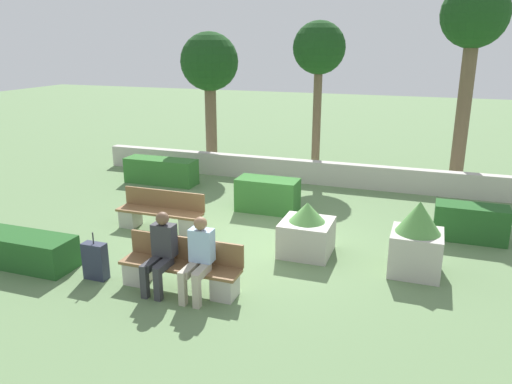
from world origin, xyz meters
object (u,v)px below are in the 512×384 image
object	(u,v)px
person_seated_woman	(199,255)
bench_left_side	(161,215)
planter_corner_left	(307,231)
suitcase	(95,261)
tree_center_right	(474,24)
person_seated_man	(161,249)
planter_corner_right	(417,240)
tree_center_left	(319,51)
tree_leftmost	(210,65)
bench_front	(181,270)

from	to	relation	value
person_seated_woman	bench_left_side	bearing A→B (deg)	130.96
planter_corner_left	suitcase	distance (m)	3.88
bench_left_side	tree_center_right	size ratio (longest dim) A/B	0.35
person_seated_man	suitcase	size ratio (longest dim) A/B	1.55
bench_left_side	planter_corner_right	distance (m)	5.33
person_seated_man	tree_center_left	distance (m)	9.11
person_seated_man	tree_leftmost	bearing A→B (deg)	109.15
bench_front	tree_center_left	size ratio (longest dim) A/B	0.46
person_seated_woman	tree_leftmost	bearing A→B (deg)	113.16
person_seated_man	bench_left_side	bearing A→B (deg)	120.49
planter_corner_right	tree_leftmost	bearing A→B (deg)	136.98
tree_leftmost	person_seated_woman	bearing A→B (deg)	-66.84
bench_left_side	person_seated_man	distance (m)	2.83
tree_leftmost	tree_center_right	size ratio (longest dim) A/B	0.77
person_seated_woman	suitcase	distance (m)	1.99
person_seated_woman	tree_leftmost	distance (m)	9.45
tree_center_left	planter_corner_right	bearing A→B (deg)	-63.17
tree_leftmost	tree_center_right	xyz separation A→B (m)	(7.63, 0.03, 1.16)
bench_left_side	suitcase	bearing A→B (deg)	-74.75
planter_corner_left	tree_center_left	bearing A→B (deg)	101.60
planter_corner_left	person_seated_man	bearing A→B (deg)	-130.27
planter_corner_right	tree_leftmost	size ratio (longest dim) A/B	0.31
tree_leftmost	suitcase	bearing A→B (deg)	-79.01
bench_left_side	person_seated_man	xyz separation A→B (m)	(1.42, -2.41, 0.40)
suitcase	tree_leftmost	distance (m)	9.05
suitcase	planter_corner_left	bearing A→B (deg)	35.55
person_seated_man	tree_center_left	world-z (taller)	tree_center_left
bench_front	person_seated_woman	bearing A→B (deg)	-19.46
suitcase	tree_center_left	distance (m)	9.44
person_seated_woman	tree_center_left	size ratio (longest dim) A/B	0.29
bench_left_side	tree_center_right	xyz separation A→B (m)	(6.13, 6.00, 4.04)
planter_corner_left	tree_center_right	xyz separation A→B (m)	(2.84, 6.20, 3.91)
person_seated_woman	tree_center_left	bearing A→B (deg)	90.74
person_seated_woman	person_seated_man	bearing A→B (deg)	179.97
bench_left_side	person_seated_woman	size ratio (longest dim) A/B	1.47
tree_leftmost	tree_center_left	size ratio (longest dim) A/B	0.93
planter_corner_left	planter_corner_right	distance (m)	2.02
bench_front	planter_corner_left	distance (m)	2.62
tree_center_left	suitcase	bearing A→B (deg)	-102.02
planter_corner_left	suitcase	xyz separation A→B (m)	(-3.15, -2.25, -0.12)
bench_left_side	tree_center_left	size ratio (longest dim) A/B	0.43
bench_left_side	planter_corner_left	xyz separation A→B (m)	(3.30, -0.20, 0.13)
bench_front	planter_corner_left	xyz separation A→B (m)	(1.60, 2.07, 0.12)
person_seated_woman	planter_corner_right	xyz separation A→B (m)	(3.21, 2.04, -0.10)
person_seated_woman	planter_corner_left	xyz separation A→B (m)	(1.20, 2.22, -0.27)
bench_front	tree_center_left	world-z (taller)	tree_center_left
planter_corner_left	planter_corner_right	world-z (taller)	planter_corner_right
bench_front	planter_corner_right	distance (m)	4.09
bench_front	tree_center_left	bearing A→B (deg)	88.04
planter_corner_left	tree_center_right	bearing A→B (deg)	65.41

